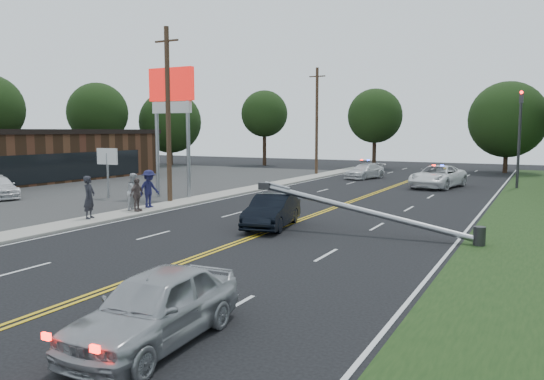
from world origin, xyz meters
The scene contains 23 objects.
ground centered at (0.00, 0.00, 0.00)m, with size 120.00×120.00×0.00m, color black.
parking_lot centered at (-20.00, 10.00, 0.01)m, with size 25.00×60.00×0.01m, color #2D2D2D.
sidewalk centered at (-8.40, 10.00, 0.06)m, with size 1.80×70.00×0.12m, color #9C978D.
centerline_yellow centered at (0.00, 10.00, 0.01)m, with size 0.36×80.00×0.00m, color gold.
pylon_sign centered at (-10.50, 14.00, 6.00)m, with size 3.20×0.35×8.00m.
small_sign centered at (-14.00, 12.00, 2.33)m, with size 1.60×0.14×3.10m.
traffic_signal centered at (8.30, 30.00, 4.21)m, with size 0.28×0.41×7.05m.
fallen_streetlight centered at (4.19, 8.00, 0.92)m, with size 9.36×0.44×1.91m.
utility_pole_mid centered at (-9.20, 12.00, 5.08)m, with size 1.60×0.28×10.00m.
utility_pole_far centered at (-9.20, 34.00, 5.08)m, with size 1.60×0.28×10.00m.
tree_3 centered at (-34.85, 31.83, 6.16)m, with size 6.71×6.71×9.52m.
tree_4 centered at (-30.73, 39.50, 5.22)m, with size 7.51×7.51×8.98m.
tree_5 centered at (-20.18, 44.07, 6.19)m, with size 5.56×5.56×8.98m.
tree_6 centered at (-6.96, 45.27, 5.79)m, with size 5.99×5.99×8.80m.
tree_7 centered at (6.50, 45.06, 5.26)m, with size 7.49×7.49×9.01m.
crashed_sedan centered at (-0.31, 7.75, 0.71)m, with size 1.51×4.34×1.43m, color black.
waiting_sedan centered at (3.46, -4.48, 0.74)m, with size 1.74×4.33×1.47m, color #A0A2A8.
emergency_a centered at (3.06, 27.79, 0.82)m, with size 2.71×5.88×1.63m, color white.
emergency_b centered at (-3.94, 32.36, 0.65)m, with size 1.83×4.50×1.31m, color silver.
bystander_a centered at (-8.57, 5.31, 1.11)m, with size 0.73×0.48×1.99m, color #212128.
bystander_b centered at (-8.63, 8.39, 1.07)m, with size 0.92×0.72×1.89m, color #B8B8BD.
bystander_c centered at (-8.49, 9.37, 1.12)m, with size 1.29×0.74×1.99m, color #1B1B45.
bystander_d centered at (-8.14, 8.03, 0.97)m, with size 0.99×0.41×1.69m, color #5D4D4A.
Camera 1 is at (10.14, -12.36, 4.18)m, focal length 35.00 mm.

